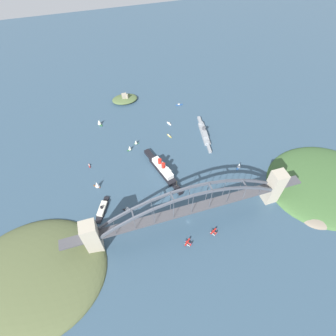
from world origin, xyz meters
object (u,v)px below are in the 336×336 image
(harbor_ferry_steamer, at_px, (102,209))
(small_boat_4, at_px, (130,148))
(seaplane_taxiing_near_bridge, at_px, (214,232))
(small_boat_2, at_px, (99,122))
(fort_island_mid_harbor, at_px, (125,99))
(naval_cruiser, at_px, (204,133))
(seaplane_second_in_formation, at_px, (188,243))
(small_boat_1, at_px, (239,165))
(small_boat_9, at_px, (97,184))
(small_boat_6, at_px, (169,136))
(small_boat_3, at_px, (136,142))
(harbor_arch_bridge, at_px, (190,209))
(small_boat_7, at_px, (169,123))
(small_boat_5, at_px, (179,105))
(small_boat_8, at_px, (127,208))
(small_boat_0, at_px, (89,166))
(ocean_liner, at_px, (162,169))

(harbor_ferry_steamer, relative_size, small_boat_4, 3.93)
(seaplane_taxiing_near_bridge, distance_m, small_boat_2, 245.26)
(harbor_ferry_steamer, distance_m, fort_island_mid_harbor, 220.46)
(naval_cruiser, bearing_deg, small_boat_2, 154.72)
(seaplane_second_in_formation, xyz_separation_m, small_boat_1, (104.25, 82.28, 2.24))
(seaplane_second_in_formation, xyz_separation_m, small_boat_9, (-84.07, 107.01, 3.18))
(fort_island_mid_harbor, height_order, small_boat_1, fort_island_mid_harbor)
(small_boat_6, bearing_deg, small_boat_3, -178.27)
(harbor_arch_bridge, xyz_separation_m, small_boat_6, (22.85, 145.27, -26.69))
(harbor_ferry_steamer, relative_size, small_boat_3, 4.52)
(harbor_arch_bridge, xyz_separation_m, seaplane_taxiing_near_bridge, (22.43, -21.88, -25.58))
(seaplane_second_in_formation, bearing_deg, small_boat_6, 79.16)
(small_boat_7, bearing_deg, small_boat_9, -144.06)
(small_boat_6, bearing_deg, small_boat_5, 60.01)
(harbor_ferry_steamer, distance_m, small_boat_8, 30.37)
(harbor_ferry_steamer, height_order, small_boat_5, harbor_ferry_steamer)
(small_boat_7, bearing_deg, small_boat_3, -154.61)
(small_boat_2, bearing_deg, small_boat_7, -16.41)
(small_boat_0, xyz_separation_m, small_boat_9, (6.21, -39.10, 4.49))
(small_boat_1, xyz_separation_m, small_boat_5, (-31.87, 157.17, -3.52))
(seaplane_taxiing_near_bridge, height_order, seaplane_second_in_formation, seaplane_second_in_formation)
(fort_island_mid_harbor, bearing_deg, small_boat_8, -100.52)
(fort_island_mid_harbor, bearing_deg, seaplane_taxiing_near_bridge, -80.54)
(seaplane_taxiing_near_bridge, bearing_deg, small_boat_4, 111.92)
(harbor_ferry_steamer, distance_m, small_boat_7, 177.88)
(small_boat_2, distance_m, small_boat_3, 74.95)
(small_boat_2, distance_m, small_boat_4, 77.26)
(seaplane_taxiing_near_bridge, xyz_separation_m, small_boat_4, (-62.75, 155.97, 2.48))
(small_boat_1, bearing_deg, harbor_arch_bridge, -148.92)
(small_boat_4, relative_size, small_boat_9, 0.79)
(small_boat_1, xyz_separation_m, small_boat_8, (-158.52, -20.67, -0.13))
(small_boat_2, distance_m, small_boat_5, 137.39)
(naval_cruiser, xyz_separation_m, small_boat_2, (-149.15, 70.43, 2.18))
(small_boat_3, relative_size, small_boat_4, 0.87)
(naval_cruiser, bearing_deg, small_boat_3, 174.13)
(harbor_ferry_steamer, bearing_deg, seaplane_second_in_formation, -40.27)
(naval_cruiser, relative_size, small_boat_7, 7.92)
(small_boat_5, height_order, small_boat_7, small_boat_5)
(naval_cruiser, distance_m, harbor_ferry_steamer, 189.47)
(naval_cruiser, relative_size, seaplane_taxiing_near_bridge, 8.36)
(small_boat_2, distance_m, small_boat_8, 167.53)
(small_boat_4, distance_m, small_boat_9, 74.98)
(fort_island_mid_harbor, distance_m, small_boat_6, 118.60)
(ocean_liner, xyz_separation_m, small_boat_2, (-67.39, 122.52, -0.44))
(harbor_arch_bridge, bearing_deg, naval_cruiser, 60.65)
(small_boat_5, distance_m, small_boat_6, 79.45)
(small_boat_5, bearing_deg, naval_cruiser, -81.42)
(small_boat_7, bearing_deg, naval_cruiser, -42.09)
(ocean_liner, height_order, fort_island_mid_harbor, ocean_liner)
(seaplane_taxiing_near_bridge, bearing_deg, fort_island_mid_harbor, 99.46)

